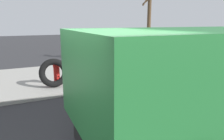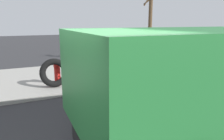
{
  "view_description": "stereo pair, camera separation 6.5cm",
  "coord_description": "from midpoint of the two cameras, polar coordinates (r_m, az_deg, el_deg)",
  "views": [
    {
      "loc": [
        -1.02,
        -3.08,
        2.53
      ],
      "look_at": [
        1.76,
        2.56,
        1.12
      ],
      "focal_mm": 34.89,
      "sensor_mm": 36.0,
      "label": 1
    },
    {
      "loc": [
        -0.97,
        -3.11,
        2.53
      ],
      "look_at": [
        1.76,
        2.56,
        1.12
      ],
      "focal_mm": 34.89,
      "sensor_mm": 36.0,
      "label": 2
    }
  ],
  "objects": [
    {
      "name": "sidewalk_curb",
      "position": [
        9.96,
        -19.72,
        -2.43
      ],
      "size": [
        36.0,
        5.0,
        0.15
      ],
      "primitive_type": "cube",
      "color": "#99968E",
      "rests_on": "ground"
    },
    {
      "name": "fire_hydrant",
      "position": [
        8.58,
        -14.5,
        -0.72
      ],
      "size": [
        0.27,
        0.6,
        0.87
      ],
      "color": "red",
      "rests_on": "sidewalk_curb"
    },
    {
      "name": "loose_tire",
      "position": [
        8.26,
        -15.24,
        -0.73
      ],
      "size": [
        1.08,
        0.5,
        1.08
      ],
      "primitive_type": "torus",
      "rotation": [
        1.38,
        0.0,
        -0.08
      ],
      "color": "black",
      "rests_on": "sidewalk_curb"
    },
    {
      "name": "bare_tree",
      "position": [
        12.9,
        9.6,
        13.57
      ],
      "size": [
        1.09,
        1.28,
        5.25
      ],
      "color": "#4C3823",
      "rests_on": "sidewalk_curb"
    }
  ]
}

